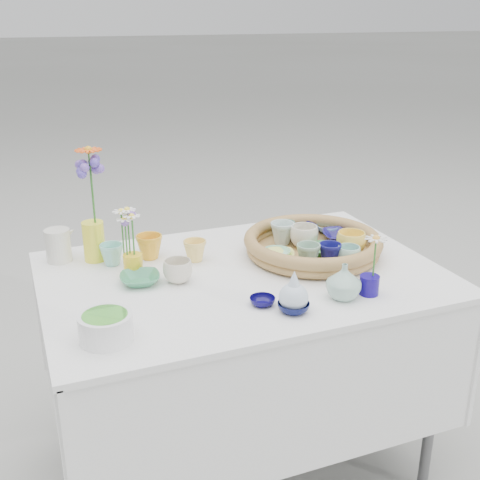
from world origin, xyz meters
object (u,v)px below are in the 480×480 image
object	(u,v)px
display_table	(242,463)
tall_vase_yellow	(94,241)
bud_vase_seafoam	(344,281)
wicker_tray	(313,245)

from	to	relation	value
display_table	tall_vase_yellow	distance (m)	0.98
display_table	bud_vase_seafoam	world-z (taller)	bud_vase_seafoam
display_table	bud_vase_seafoam	size ratio (longest dim) A/B	11.70
bud_vase_seafoam	wicker_tray	bearing A→B (deg)	77.40
wicker_tray	bud_vase_seafoam	size ratio (longest dim) A/B	4.40
tall_vase_yellow	display_table	bearing A→B (deg)	-33.41
display_table	tall_vase_yellow	world-z (taller)	tall_vase_yellow
bud_vase_seafoam	tall_vase_yellow	distance (m)	0.84
display_table	wicker_tray	distance (m)	0.85
wicker_tray	tall_vase_yellow	distance (m)	0.74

